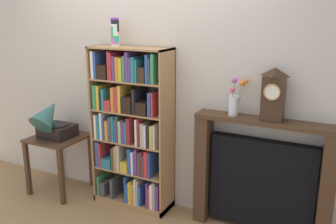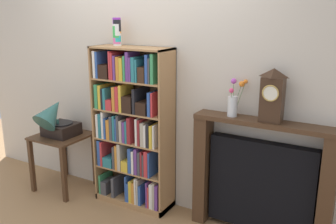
# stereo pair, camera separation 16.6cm
# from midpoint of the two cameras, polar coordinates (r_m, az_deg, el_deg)

# --- Properties ---
(ground_plane) EXTENTS (7.99, 6.40, 0.02)m
(ground_plane) POSITION_cam_midpoint_polar(r_m,az_deg,el_deg) (3.95, -7.66, -14.64)
(ground_plane) COLOR #997047
(wall_back) EXTENTS (4.99, 0.08, 2.60)m
(wall_back) POSITION_cam_midpoint_polar(r_m,az_deg,el_deg) (3.67, -2.66, 5.01)
(wall_back) COLOR beige
(wall_back) RESTS_ON ground
(bookshelf) EXTENTS (0.81, 0.31, 1.62)m
(bookshelf) POSITION_cam_midpoint_polar(r_m,az_deg,el_deg) (3.74, -6.99, -2.92)
(bookshelf) COLOR #A87A4C
(bookshelf) RESTS_ON ground
(cup_stack) EXTENTS (0.08, 0.08, 0.27)m
(cup_stack) POSITION_cam_midpoint_polar(r_m,az_deg,el_deg) (3.69, -9.44, 12.02)
(cup_stack) COLOR white
(cup_stack) RESTS_ON bookshelf
(side_table_left) EXTENTS (0.55, 0.55, 0.63)m
(side_table_left) POSITION_cam_midpoint_polar(r_m,az_deg,el_deg) (4.29, -17.47, -5.45)
(side_table_left) COLOR #472D1C
(side_table_left) RESTS_ON ground
(gramophone) EXTENTS (0.34, 0.47, 0.48)m
(gramophone) POSITION_cam_midpoint_polar(r_m,az_deg,el_deg) (4.14, -18.50, -1.31)
(gramophone) COLOR black
(gramophone) RESTS_ON side_table_left
(fireplace_mantel) EXTENTS (1.21, 0.21, 1.07)m
(fireplace_mantel) POSITION_cam_midpoint_polar(r_m,az_deg,el_deg) (3.41, 12.77, -9.89)
(fireplace_mantel) COLOR #472D1C
(fireplace_mantel) RESTS_ON ground
(mantel_clock) EXTENTS (0.18, 0.14, 0.44)m
(mantel_clock) POSITION_cam_midpoint_polar(r_m,az_deg,el_deg) (3.13, 14.42, 2.64)
(mantel_clock) COLOR #382316
(mantel_clock) RESTS_ON fireplace_mantel
(flower_vase) EXTENTS (0.14, 0.15, 0.32)m
(flower_vase) POSITION_cam_midpoint_polar(r_m,az_deg,el_deg) (3.25, 8.71, 1.71)
(flower_vase) COLOR silver
(flower_vase) RESTS_ON fireplace_mantel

